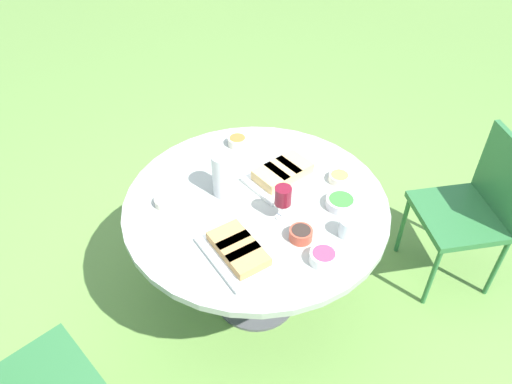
{
  "coord_description": "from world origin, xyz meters",
  "views": [
    {
      "loc": [
        0.27,
        -1.67,
        2.3
      ],
      "look_at": [
        0.0,
        0.0,
        0.79
      ],
      "focal_mm": 35.0,
      "sensor_mm": 36.0,
      "label": 1
    }
  ],
  "objects_px": {
    "dining_table": "(256,217)",
    "wine_glass": "(283,197)",
    "water_pitcher": "(223,174)",
    "chair_near_right": "(477,204)"
  },
  "relations": [
    {
      "from": "dining_table",
      "to": "wine_glass",
      "type": "height_order",
      "value": "wine_glass"
    },
    {
      "from": "dining_table",
      "to": "water_pitcher",
      "type": "xyz_separation_m",
      "value": [
        -0.16,
        0.04,
        0.21
      ]
    },
    {
      "from": "dining_table",
      "to": "wine_glass",
      "type": "bearing_deg",
      "value": -32.12
    },
    {
      "from": "dining_table",
      "to": "chair_near_right",
      "type": "relative_size",
      "value": 1.39
    },
    {
      "from": "water_pitcher",
      "to": "wine_glass",
      "type": "height_order",
      "value": "water_pitcher"
    },
    {
      "from": "dining_table",
      "to": "wine_glass",
      "type": "distance_m",
      "value": 0.27
    },
    {
      "from": "chair_near_right",
      "to": "dining_table",
      "type": "bearing_deg",
      "value": -160.65
    },
    {
      "from": "dining_table",
      "to": "water_pitcher",
      "type": "relative_size",
      "value": 5.6
    },
    {
      "from": "chair_near_right",
      "to": "water_pitcher",
      "type": "bearing_deg",
      "value": -164.55
    },
    {
      "from": "water_pitcher",
      "to": "wine_glass",
      "type": "xyz_separation_m",
      "value": [
        0.29,
        -0.12,
        0.01
      ]
    }
  ]
}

